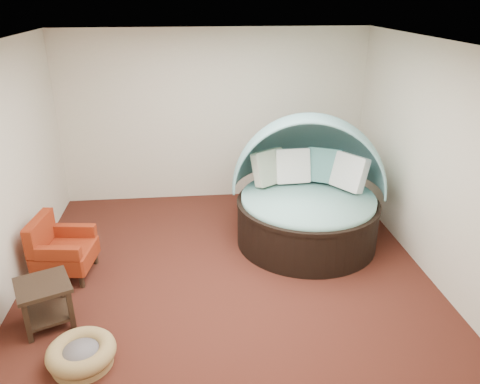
{
  "coord_description": "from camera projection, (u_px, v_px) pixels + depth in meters",
  "views": [
    {
      "loc": [
        -0.38,
        -5.04,
        3.29
      ],
      "look_at": [
        0.23,
        0.6,
        0.85
      ],
      "focal_mm": 35.0,
      "sensor_mm": 36.0,
      "label": 1
    }
  ],
  "objects": [
    {
      "name": "red_armchair",
      "position": [
        60.0,
        249.0,
        5.77
      ],
      "size": [
        0.75,
        0.75,
        0.79
      ],
      "rotation": [
        0.0,
        0.0,
        -0.13
      ],
      "color": "black",
      "rests_on": "floor"
    },
    {
      "name": "wall_left",
      "position": [
        0.0,
        178.0,
        5.14
      ],
      "size": [
        0.0,
        5.0,
        5.0
      ],
      "primitive_type": "plane",
      "rotation": [
        1.57,
        0.0,
        1.57
      ],
      "color": "beige",
      "rests_on": "floor"
    },
    {
      "name": "pet_basket",
      "position": [
        82.0,
        354.0,
        4.44
      ],
      "size": [
        0.76,
        0.76,
        0.23
      ],
      "rotation": [
        0.0,
        0.0,
        -0.18
      ],
      "color": "olive",
      "rests_on": "floor"
    },
    {
      "name": "canopy_daybed",
      "position": [
        308.0,
        185.0,
        6.47
      ],
      "size": [
        2.38,
        2.33,
        1.8
      ],
      "rotation": [
        0.0,
        0.0,
        -0.21
      ],
      "color": "black",
      "rests_on": "floor"
    },
    {
      "name": "wall_back",
      "position": [
        214.0,
        117.0,
        7.67
      ],
      "size": [
        5.0,
        0.0,
        5.0
      ],
      "primitive_type": "plane",
      "rotation": [
        1.57,
        0.0,
        0.0
      ],
      "color": "beige",
      "rests_on": "floor"
    },
    {
      "name": "wall_right",
      "position": [
        433.0,
        162.0,
        5.63
      ],
      "size": [
        0.0,
        5.0,
        5.0
      ],
      "primitive_type": "plane",
      "rotation": [
        1.57,
        0.0,
        -1.57
      ],
      "color": "beige",
      "rests_on": "floor"
    },
    {
      "name": "ceiling",
      "position": [
        224.0,
        43.0,
        4.84
      ],
      "size": [
        5.0,
        5.0,
        0.0
      ],
      "primitive_type": "plane",
      "rotation": [
        3.14,
        0.0,
        0.0
      ],
      "color": "white",
      "rests_on": "wall_back"
    },
    {
      "name": "side_table",
      "position": [
        45.0,
        298.0,
        4.91
      ],
      "size": [
        0.7,
        0.7,
        0.51
      ],
      "rotation": [
        0.0,
        0.0,
        0.41
      ],
      "color": "black",
      "rests_on": "floor"
    },
    {
      "name": "wall_front",
      "position": [
        256.0,
        300.0,
        3.1
      ],
      "size": [
        5.0,
        0.0,
        5.0
      ],
      "primitive_type": "plane",
      "rotation": [
        -1.57,
        0.0,
        0.0
      ],
      "color": "beige",
      "rests_on": "floor"
    },
    {
      "name": "floor",
      "position": [
        227.0,
        273.0,
        5.94
      ],
      "size": [
        5.0,
        5.0,
        0.0
      ],
      "primitive_type": "plane",
      "color": "#491E15",
      "rests_on": "ground"
    }
  ]
}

